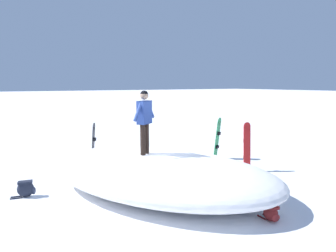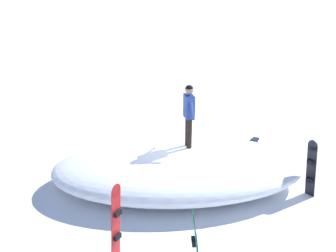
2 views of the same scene
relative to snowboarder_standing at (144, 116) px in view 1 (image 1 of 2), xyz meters
name	(u,v)px [view 1 (image 1 of 2)]	position (x,y,z in m)	size (l,w,h in m)	color
ground	(163,193)	(0.35, -0.36, -2.09)	(240.00, 240.00, 0.00)	white
snow_mound	(158,172)	(0.32, -0.14, -1.57)	(6.87, 4.00, 1.06)	white
snowboarder_standing	(144,116)	(0.00, 0.00, 0.00)	(0.91, 0.64, 1.73)	black
snowboard_primary_upright	(247,146)	(3.80, -0.11, -1.22)	(0.30, 0.17, 1.69)	red
snowboard_secondary_upright	(218,138)	(4.05, 1.67, -1.24)	(0.35, 0.30, 1.66)	#1E8C47
snowboard_tertiary_upright	(94,144)	(-0.43, 3.22, -1.27)	(0.27, 0.32, 1.59)	black
backpack_near	(271,213)	(1.51, -3.05, -1.91)	(0.31, 0.51, 0.35)	maroon
backpack_far	(26,189)	(-2.88, 1.25, -1.87)	(0.64, 0.30, 0.44)	#1E2333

